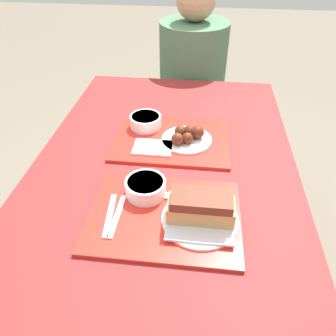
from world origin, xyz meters
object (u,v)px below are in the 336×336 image
(wings_plate_far, at_px, (187,136))
(person_seated_across, at_px, (193,64))
(bowl_coleslaw_near, at_px, (145,187))
(brisket_sandwich_plate, at_px, (201,211))
(tray_near, at_px, (164,216))
(tray_far, at_px, (172,140))
(bowl_coleslaw_far, at_px, (146,121))

(wings_plate_far, distance_m, person_seated_across, 0.82)
(bowl_coleslaw_near, xyz_separation_m, brisket_sandwich_plate, (0.17, -0.09, 0.01))
(tray_near, bearing_deg, wings_plate_far, 84.27)
(wings_plate_far, relative_size, person_seated_across, 0.26)
(tray_far, bearing_deg, wings_plate_far, -11.02)
(wings_plate_far, bearing_deg, brisket_sandwich_plate, -80.92)
(bowl_coleslaw_near, bearing_deg, bowl_coleslaw_far, 99.56)
(wings_plate_far, bearing_deg, tray_near, -95.73)
(tray_near, xyz_separation_m, bowl_coleslaw_near, (-0.07, 0.08, 0.03))
(tray_far, distance_m, bowl_coleslaw_far, 0.14)
(tray_far, bearing_deg, tray_near, -87.24)
(tray_near, bearing_deg, bowl_coleslaw_near, 129.57)
(bowl_coleslaw_near, distance_m, bowl_coleslaw_far, 0.40)
(brisket_sandwich_plate, relative_size, person_seated_across, 0.29)
(bowl_coleslaw_near, height_order, brisket_sandwich_plate, brisket_sandwich_plate)
(brisket_sandwich_plate, distance_m, bowl_coleslaw_far, 0.55)
(brisket_sandwich_plate, bearing_deg, tray_near, 173.54)
(tray_far, relative_size, person_seated_across, 0.59)
(brisket_sandwich_plate, bearing_deg, bowl_coleslaw_near, 151.32)
(bowl_coleslaw_far, bearing_deg, tray_near, -74.26)
(brisket_sandwich_plate, height_order, wings_plate_far, brisket_sandwich_plate)
(tray_near, distance_m, bowl_coleslaw_near, 0.11)
(tray_near, xyz_separation_m, brisket_sandwich_plate, (0.10, -0.01, 0.04))
(tray_near, bearing_deg, brisket_sandwich_plate, -6.46)
(bowl_coleslaw_far, relative_size, person_seated_across, 0.17)
(bowl_coleslaw_near, bearing_deg, wings_plate_far, 70.89)
(wings_plate_far, bearing_deg, tray_far, 168.98)
(bowl_coleslaw_near, relative_size, brisket_sandwich_plate, 0.57)
(tray_near, height_order, tray_far, same)
(brisket_sandwich_plate, height_order, bowl_coleslaw_far, brisket_sandwich_plate)
(bowl_coleslaw_far, xyz_separation_m, person_seated_across, (0.15, 0.73, -0.03))
(tray_far, height_order, bowl_coleslaw_near, bowl_coleslaw_near)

